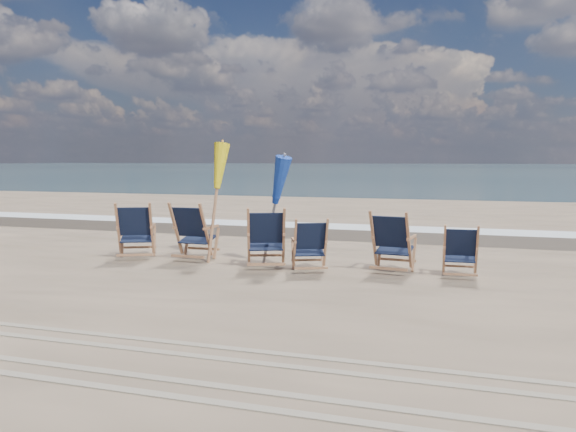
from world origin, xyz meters
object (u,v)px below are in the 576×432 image
beach_chair_5 (477,252)px  umbrella_blue (273,182)px  beach_chair_1 (206,232)px  beach_chair_4 (409,243)px  beach_chair_0 (152,231)px  beach_chair_3 (326,245)px  beach_chair_2 (284,238)px  umbrella_yellow (214,171)px

beach_chair_5 → umbrella_blue: bearing=-6.1°
beach_chair_1 → beach_chair_4: size_ratio=1.05×
beach_chair_0 → beach_chair_4: (4.81, -0.07, -0.02)m
beach_chair_3 → beach_chair_1: bearing=-28.4°
beach_chair_0 → beach_chair_2: bearing=152.0°
beach_chair_0 → beach_chair_4: bearing=154.8°
beach_chair_1 → umbrella_yellow: size_ratio=0.50×
beach_chair_2 → umbrella_yellow: size_ratio=0.49×
beach_chair_1 → beach_chair_3: (2.34, -0.25, -0.09)m
beach_chair_4 → beach_chair_1: bearing=6.0°
beach_chair_2 → umbrella_yellow: bearing=-33.9°
umbrella_yellow → umbrella_blue: umbrella_yellow is taller
beach_chair_1 → umbrella_yellow: bearing=-122.8°
beach_chair_4 → beach_chair_5: bearing=-173.8°
beach_chair_1 → umbrella_blue: (1.27, 0.10, 0.93)m
beach_chair_1 → beach_chair_5: (4.76, -0.11, -0.12)m
beach_chair_2 → umbrella_yellow: 1.89m
beach_chair_4 → umbrella_blue: (-2.42, 0.19, 0.96)m
beach_chair_0 → beach_chair_2: 2.70m
beach_chair_0 → umbrella_yellow: (1.23, 0.19, 1.14)m
beach_chair_1 → beach_chair_3: size_ratio=1.19×
beach_chair_2 → beach_chair_3: 0.77m
beach_chair_0 → beach_chair_1: 1.12m
beach_chair_0 → beach_chair_5: bearing=154.7°
beach_chair_2 → beach_chair_5: beach_chair_2 is taller
beach_chair_3 → beach_chair_4: 1.37m
beach_chair_2 → umbrella_blue: size_ratio=0.54×
beach_chair_0 → beach_chair_4: beach_chair_0 is taller
beach_chair_0 → beach_chair_1: bearing=156.8°
beach_chair_0 → beach_chair_3: bearing=151.9°
beach_chair_3 → beach_chair_5: 2.42m
beach_chair_1 → beach_chair_2: (1.58, -0.19, -0.01)m
beach_chair_3 → beach_chair_4: (1.35, 0.16, 0.07)m
beach_chair_5 → umbrella_blue: size_ratio=0.44×
beach_chair_2 → beach_chair_5: (3.18, 0.08, -0.10)m
beach_chair_3 → beach_chair_5: (2.42, 0.13, -0.02)m
beach_chair_4 → beach_chair_5: 1.07m
beach_chair_1 → umbrella_yellow: umbrella_yellow is taller
beach_chair_1 → beach_chair_5: beach_chair_1 is taller
beach_chair_3 → umbrella_blue: bearing=-40.3°
beach_chair_4 → umbrella_blue: 2.61m
beach_chair_0 → umbrella_yellow: size_ratio=0.50×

